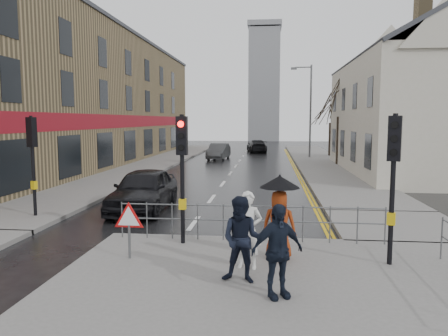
% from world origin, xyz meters
% --- Properties ---
extents(ground, '(120.00, 120.00, 0.00)m').
position_xyz_m(ground, '(0.00, 0.00, 0.00)').
color(ground, black).
rests_on(ground, ground).
extents(near_pavement, '(10.00, 9.00, 0.14)m').
position_xyz_m(near_pavement, '(3.00, -3.50, 0.07)').
color(near_pavement, '#605E5B').
rests_on(near_pavement, ground).
extents(left_pavement, '(4.00, 44.00, 0.14)m').
position_xyz_m(left_pavement, '(-6.50, 23.00, 0.07)').
color(left_pavement, '#605E5B').
rests_on(left_pavement, ground).
extents(right_pavement, '(4.00, 40.00, 0.14)m').
position_xyz_m(right_pavement, '(6.50, 25.00, 0.07)').
color(right_pavement, '#605E5B').
rests_on(right_pavement, ground).
extents(pavement_bridge_right, '(4.00, 4.20, 0.14)m').
position_xyz_m(pavement_bridge_right, '(6.50, 3.00, 0.07)').
color(pavement_bridge_right, '#605E5B').
rests_on(pavement_bridge_right, ground).
extents(building_left_terrace, '(8.00, 42.00, 10.00)m').
position_xyz_m(building_left_terrace, '(-12.00, 22.00, 5.00)').
color(building_left_terrace, '#756443').
rests_on(building_left_terrace, ground).
extents(building_right_cream, '(9.00, 16.40, 10.10)m').
position_xyz_m(building_right_cream, '(12.00, 18.00, 4.78)').
color(building_right_cream, beige).
rests_on(building_right_cream, ground).
extents(church_tower, '(5.00, 5.00, 18.00)m').
position_xyz_m(church_tower, '(1.50, 62.00, 9.00)').
color(church_tower, gray).
rests_on(church_tower, ground).
extents(traffic_signal_near_left, '(0.28, 0.27, 3.40)m').
position_xyz_m(traffic_signal_near_left, '(0.20, 0.20, 2.46)').
color(traffic_signal_near_left, black).
rests_on(traffic_signal_near_left, near_pavement).
extents(traffic_signal_near_right, '(0.34, 0.33, 3.40)m').
position_xyz_m(traffic_signal_near_right, '(5.20, -1.00, 2.46)').
color(traffic_signal_near_right, black).
rests_on(traffic_signal_near_right, near_pavement).
extents(traffic_signal_far_left, '(0.34, 0.33, 3.40)m').
position_xyz_m(traffic_signal_far_left, '(-5.50, 3.00, 2.46)').
color(traffic_signal_far_left, black).
rests_on(traffic_signal_far_left, left_pavement).
extents(guard_railing_front, '(7.14, 0.04, 1.00)m').
position_xyz_m(guard_railing_front, '(1.95, 0.60, 0.86)').
color(guard_railing_front, '#595B5E').
rests_on(guard_railing_front, near_pavement).
extents(warning_sign, '(0.80, 0.07, 1.35)m').
position_xyz_m(warning_sign, '(-0.80, -1.21, 1.04)').
color(warning_sign, '#595B5E').
rests_on(warning_sign, near_pavement).
extents(street_lamp, '(1.83, 0.25, 8.00)m').
position_xyz_m(street_lamp, '(5.82, 28.00, 4.71)').
color(street_lamp, '#595B5E').
rests_on(street_lamp, right_pavement).
extents(tree_near, '(2.40, 2.40, 6.58)m').
position_xyz_m(tree_near, '(7.50, 22.00, 5.14)').
color(tree_near, black).
rests_on(tree_near, right_pavement).
extents(tree_far, '(2.40, 2.40, 5.64)m').
position_xyz_m(tree_far, '(8.00, 30.00, 4.42)').
color(tree_far, black).
rests_on(tree_far, right_pavement).
extents(pedestrian_a, '(0.68, 0.50, 1.71)m').
position_xyz_m(pedestrian_a, '(2.01, -1.59, 0.99)').
color(pedestrian_a, silver).
rests_on(pedestrian_a, near_pavement).
extents(pedestrian_b, '(0.94, 0.79, 1.75)m').
position_xyz_m(pedestrian_b, '(1.94, -2.44, 1.01)').
color(pedestrian_b, black).
rests_on(pedestrian_b, near_pavement).
extents(pedestrian_with_umbrella, '(0.96, 0.96, 1.97)m').
position_xyz_m(pedestrian_with_umbrella, '(2.71, -0.85, 1.24)').
color(pedestrian_with_umbrella, maroon).
rests_on(pedestrian_with_umbrella, near_pavement).
extents(pedestrian_d, '(1.11, 0.84, 1.75)m').
position_xyz_m(pedestrian_d, '(2.62, -3.13, 1.01)').
color(pedestrian_d, black).
rests_on(pedestrian_d, near_pavement).
extents(car_parked, '(1.90, 4.69, 1.60)m').
position_xyz_m(car_parked, '(-2.20, 4.76, 0.80)').
color(car_parked, black).
rests_on(car_parked, ground).
extents(car_mid, '(1.76, 4.26, 1.37)m').
position_xyz_m(car_mid, '(-1.93, 26.65, 0.69)').
color(car_mid, '#47494C').
rests_on(car_mid, ground).
extents(car_far, '(2.43, 4.74, 1.32)m').
position_xyz_m(car_far, '(1.13, 35.26, 0.66)').
color(car_far, black).
rests_on(car_far, ground).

